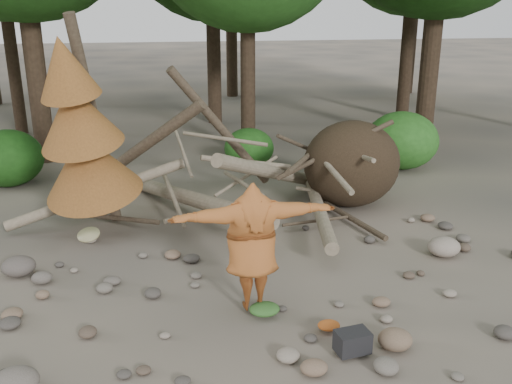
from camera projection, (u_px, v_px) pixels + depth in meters
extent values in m
plane|color=#514C44|center=(278.00, 308.00, 8.80)|extent=(120.00, 120.00, 0.00)
ellipsoid|color=#332619|center=(352.00, 164.00, 12.92)|extent=(2.20, 1.87, 1.98)
cylinder|color=gray|center=(195.00, 200.00, 11.92)|extent=(2.61, 5.11, 1.08)
cylinder|color=gray|center=(275.00, 173.00, 12.56)|extent=(3.18, 3.71, 1.90)
cylinder|color=brown|center=(135.00, 152.00, 12.29)|extent=(3.08, 1.91, 2.49)
cylinder|color=gray|center=(318.00, 205.00, 12.22)|extent=(1.13, 4.98, 0.43)
cylinder|color=brown|center=(221.00, 129.00, 12.66)|extent=(2.39, 1.03, 2.89)
cylinder|color=gray|center=(98.00, 194.00, 11.83)|extent=(3.71, 0.86, 1.20)
cylinder|color=#4C3F30|center=(122.00, 219.00, 11.57)|extent=(1.52, 1.70, 0.49)
cylinder|color=gray|center=(247.00, 176.00, 12.69)|extent=(1.57, 0.85, 0.69)
cylinder|color=#4C3F30|center=(311.00, 150.00, 13.28)|extent=(1.92, 1.25, 1.10)
cylinder|color=gray|center=(183.00, 150.00, 12.05)|extent=(0.37, 1.42, 0.85)
cylinder|color=#4C3F30|center=(348.00, 217.00, 12.10)|extent=(0.79, 2.54, 0.12)
cylinder|color=gray|center=(207.00, 214.00, 11.42)|extent=(1.78, 1.11, 0.29)
cylinder|color=#4C3F30|center=(95.00, 124.00, 11.18)|extent=(0.67, 1.13, 4.35)
cone|color=brown|center=(89.00, 163.00, 11.09)|extent=(2.06, 2.13, 1.86)
cone|color=brown|center=(76.00, 115.00, 10.56)|extent=(1.71, 1.78, 1.65)
cone|color=brown|center=(65.00, 66.00, 10.08)|extent=(1.23, 1.30, 1.41)
cylinder|color=#38281C|center=(27.00, 1.00, 15.43)|extent=(0.56, 0.56, 8.96)
cylinder|color=#38281C|center=(248.00, 35.00, 16.41)|extent=(0.44, 0.44, 7.14)
cylinder|color=#38281C|center=(8.00, 23.00, 19.15)|extent=(0.42, 0.42, 7.56)
cylinder|color=#38281C|center=(213.00, 7.00, 20.78)|extent=(0.52, 0.52, 8.54)
cylinder|color=#38281C|center=(410.00, 13.00, 21.68)|extent=(0.50, 0.50, 8.12)
cylinder|color=#38281C|center=(231.00, 3.00, 26.87)|extent=(0.54, 0.54, 8.75)
cylinder|color=#38281C|center=(414.00, 13.00, 27.99)|extent=(0.46, 0.46, 7.84)
ellipsoid|color=#1B4A13|center=(7.00, 158.00, 14.41)|extent=(1.80, 1.80, 1.44)
ellipsoid|color=#245D1B|center=(249.00, 148.00, 16.03)|extent=(1.40, 1.40, 1.12)
ellipsoid|color=#2E6F22|center=(402.00, 140.00, 15.89)|extent=(2.00, 2.00, 1.60)
imported|color=#A75825|center=(252.00, 246.00, 8.39)|extent=(2.46, 0.76, 1.99)
cylinder|color=#867F55|center=(89.00, 235.00, 7.46)|extent=(0.34, 0.32, 0.14)
cube|color=black|center=(352.00, 346.00, 7.59)|extent=(0.49, 0.36, 0.30)
ellipsoid|color=#316026|center=(264.00, 312.00, 8.52)|extent=(0.46, 0.38, 0.17)
ellipsoid|color=#B0531E|center=(329.00, 328.00, 8.15)|extent=(0.33, 0.27, 0.12)
ellipsoid|color=#696058|center=(16.00, 382.00, 6.83)|extent=(0.56, 0.50, 0.33)
ellipsoid|color=#78604B|center=(395.00, 339.00, 7.74)|extent=(0.47, 0.43, 0.28)
ellipsoid|color=gray|center=(444.00, 247.00, 10.55)|extent=(0.60, 0.54, 0.36)
ellipsoid|color=#59514B|center=(19.00, 266.00, 9.80)|extent=(0.57, 0.52, 0.34)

